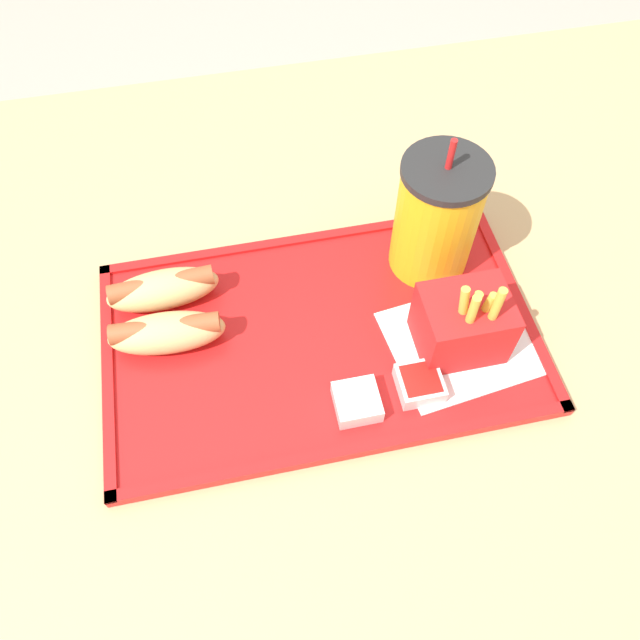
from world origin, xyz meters
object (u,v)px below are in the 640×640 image
object	(u,v)px
hot_dog_near	(167,332)
sauce_cup_ketchup	(420,383)
hot_dog_far	(163,289)
soda_cup	(437,217)
sauce_cup_mayo	(357,401)
fries_carton	(463,324)

from	to	relation	value
hot_dog_near	sauce_cup_ketchup	size ratio (longest dim) A/B	2.82
hot_dog_far	soda_cup	bearing A→B (deg)	-0.61
soda_cup	hot_dog_far	distance (m)	0.31
soda_cup	hot_dog_far	xyz separation A→B (m)	(-0.31, 0.00, -0.05)
sauce_cup_mayo	sauce_cup_ketchup	world-z (taller)	same
sauce_cup_mayo	sauce_cup_ketchup	size ratio (longest dim) A/B	1.00
hot_dog_far	sauce_cup_mayo	bearing A→B (deg)	-43.55
hot_dog_near	hot_dog_far	bearing A→B (deg)	90.00
soda_cup	sauce_cup_ketchup	bearing A→B (deg)	-109.95
fries_carton	sauce_cup_mayo	distance (m)	0.14
sauce_cup_mayo	hot_dog_near	bearing A→B (deg)	147.72
hot_dog_far	sauce_cup_mayo	world-z (taller)	hot_dog_far
fries_carton	sauce_cup_mayo	world-z (taller)	fries_carton
hot_dog_far	sauce_cup_mayo	size ratio (longest dim) A/B	2.81
soda_cup	fries_carton	size ratio (longest dim) A/B	1.51
soda_cup	hot_dog_far	size ratio (longest dim) A/B	1.43
hot_dog_near	fries_carton	size ratio (longest dim) A/B	1.05
fries_carton	sauce_cup_ketchup	bearing A→B (deg)	-141.81
soda_cup	hot_dog_near	size ratio (longest dim) A/B	1.43
soda_cup	sauce_cup_mayo	bearing A→B (deg)	-126.93
hot_dog_near	sauce_cup_ketchup	xyz separation A→B (m)	(0.25, -0.11, -0.01)
sauce_cup_ketchup	sauce_cup_mayo	bearing A→B (deg)	-174.10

